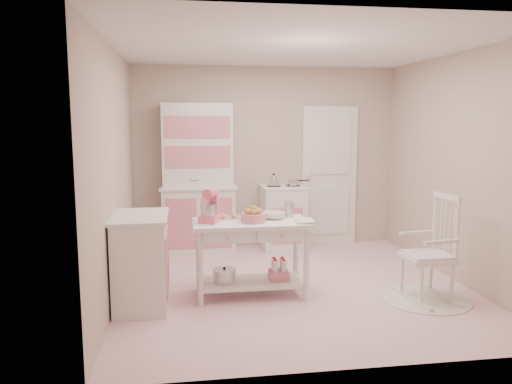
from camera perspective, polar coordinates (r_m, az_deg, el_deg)
room_shell at (r=5.39m, az=4.51°, el=6.13°), size 3.84×3.84×2.62m
door at (r=7.48m, az=8.37°, el=1.84°), size 0.82×0.05×2.04m
hutch at (r=6.96m, az=-6.65°, el=1.56°), size 1.06×0.50×2.08m
stove at (r=7.14m, az=3.12°, el=-2.95°), size 0.62×0.57×0.92m
base_cabinet at (r=5.13m, az=-12.99°, el=-7.64°), size 0.54×0.84×0.92m
lace_rug at (r=5.58m, az=18.79°, el=-11.46°), size 0.92×0.92×0.01m
rocking_chair at (r=5.42m, az=19.06°, el=-6.03°), size 0.58×0.78×1.10m
work_table at (r=5.29m, az=-0.60°, el=-7.59°), size 1.20×0.60×0.80m
stand_mixer at (r=5.15m, az=-5.27°, el=-1.57°), size 0.29×0.34×0.34m
cookie_tray at (r=5.36m, az=-2.46°, el=-2.92°), size 0.34×0.24×0.02m
bread_basket at (r=5.15m, az=-0.31°, el=-2.96°), size 0.25×0.25×0.09m
mixing_bowl at (r=5.31m, az=2.06°, el=-2.70°), size 0.24×0.24×0.07m
metal_pitcher at (r=5.41m, az=3.79°, el=-1.98°), size 0.10×0.10×0.17m
recipe_book at (r=5.16m, az=4.54°, el=-3.32°), size 0.21×0.27×0.02m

